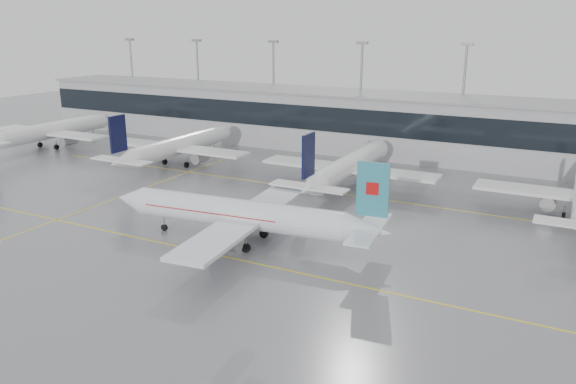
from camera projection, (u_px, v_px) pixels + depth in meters
The scene contains 12 objects.
ground at pixel (240, 260), 64.53m from camera, with size 320.00×320.00×0.00m, color gray.
taxi_line_main at pixel (240, 260), 64.53m from camera, with size 120.00×0.25×0.01m, color yellow.
taxi_line_north at pixel (340, 193), 90.04m from camera, with size 120.00×0.25×0.01m, color yellow.
taxi_line_cross at pixel (132, 193), 90.55m from camera, with size 0.25×60.00×0.01m, color yellow.
terminal at pixel (400, 126), 115.54m from camera, with size 180.00×15.00×12.00m, color #A0A0A4.
terminal_glass at pixel (389, 124), 108.69m from camera, with size 180.00×0.20×5.00m, color black.
terminal_roof at pixel (402, 96), 113.77m from camera, with size 182.00×16.00×0.40m, color gray.
light_masts at pixel (410, 87), 118.55m from camera, with size 156.40×1.00×22.60m.
air_canada_jet at pixel (246, 215), 68.40m from camera, with size 37.11×29.96×11.71m.
parked_jet_a at pixel (51, 131), 123.08m from camera, with size 29.64×36.96×11.72m.
parked_jet_b at pixel (178, 146), 107.60m from camera, with size 29.64×36.96×11.72m.
parked_jet_c at pixel (349, 166), 92.12m from camera, with size 29.64×36.96×11.72m.
Camera 1 is at (32.42, -50.34, 25.90)m, focal length 35.00 mm.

